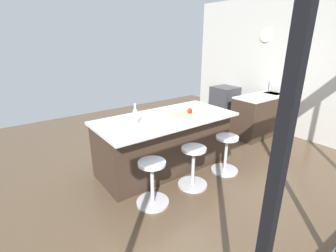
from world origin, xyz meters
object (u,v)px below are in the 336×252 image
at_px(stool_by_window, 226,155).
at_px(cutting_board, 184,114).
at_px(oven_range, 224,103).
at_px(stool_middle, 193,168).
at_px(apple_red, 190,111).
at_px(stool_near_camera, 152,184).
at_px(kitchen_island, 165,142).
at_px(water_bottle, 135,116).

bearing_deg(stool_by_window, cutting_board, -58.44).
distance_m(oven_range, stool_middle, 3.47).
distance_m(cutting_board, apple_red, 0.11).
bearing_deg(oven_range, cutting_board, 27.41).
xyz_separation_m(stool_near_camera, cutting_board, (-1.05, -0.62, 0.62)).
relative_size(stool_by_window, stool_near_camera, 1.00).
bearing_deg(apple_red, stool_middle, 54.35).
distance_m(stool_near_camera, cutting_board, 1.37).
bearing_deg(kitchen_island, cutting_board, 163.94).
relative_size(stool_near_camera, apple_red, 7.30).
relative_size(stool_middle, apple_red, 7.30).
height_order(kitchen_island, apple_red, apple_red).
height_order(kitchen_island, stool_near_camera, kitchen_island).
bearing_deg(water_bottle, oven_range, -159.51).
distance_m(stool_by_window, apple_red, 0.93).
bearing_deg(cutting_board, stool_by_window, 121.56).
bearing_deg(kitchen_island, stool_near_camera, 45.17).
xyz_separation_m(stool_middle, stool_near_camera, (0.72, 0.00, 0.00)).
distance_m(stool_near_camera, apple_red, 1.43).
distance_m(kitchen_island, water_bottle, 0.81).
height_order(stool_by_window, cutting_board, cutting_board).
distance_m(stool_near_camera, water_bottle, 1.00).
distance_m(apple_red, water_bottle, 0.97).
bearing_deg(apple_red, cutting_board, -38.72).
height_order(stool_by_window, water_bottle, water_bottle).
height_order(stool_middle, apple_red, apple_red).
bearing_deg(water_bottle, kitchen_island, -173.64).
xyz_separation_m(oven_range, stool_near_camera, (3.58, 1.94, -0.14)).
bearing_deg(apple_red, oven_range, -150.84).
bearing_deg(stool_by_window, stool_middle, 0.00).
xyz_separation_m(oven_range, cutting_board, (2.54, 1.32, 0.48)).
bearing_deg(stool_by_window, apple_red, -61.26).
height_order(oven_range, stool_by_window, oven_range).
relative_size(kitchen_island, stool_near_camera, 3.62).
bearing_deg(stool_middle, oven_range, -145.94).
xyz_separation_m(kitchen_island, stool_middle, (-0.00, 0.72, -0.17)).
relative_size(stool_by_window, stool_middle, 1.00).
xyz_separation_m(stool_near_camera, water_bottle, (-0.15, -0.66, 0.74)).
bearing_deg(kitchen_island, stool_by_window, 134.83).
height_order(oven_range, apple_red, apple_red).
height_order(kitchen_island, cutting_board, cutting_board).
distance_m(oven_range, water_bottle, 3.71).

